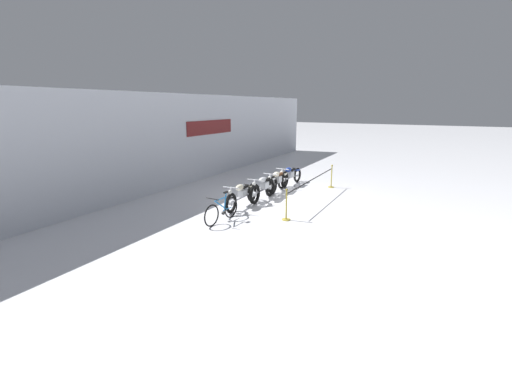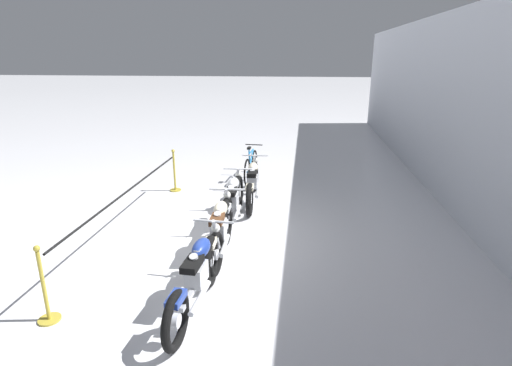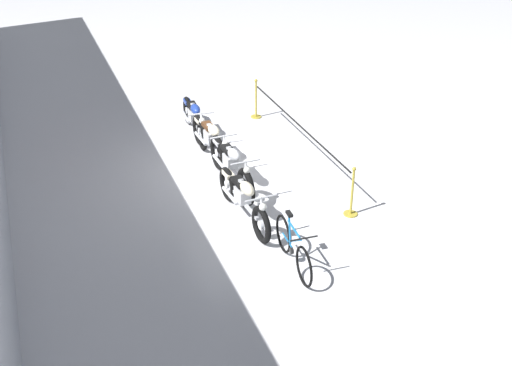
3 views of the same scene
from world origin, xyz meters
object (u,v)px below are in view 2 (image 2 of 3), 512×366
motorcycle_cream_2 (220,231)px  stanchion_mid_left (45,296)px  motorcycle_cream_0 (253,183)px  stanchion_far_left (152,183)px  motorcycle_silver_1 (233,203)px  motorcycle_blue_3 (198,275)px  bicycle (251,166)px

motorcycle_cream_2 → stanchion_mid_left: stanchion_mid_left is taller
motorcycle_cream_0 → stanchion_far_left: size_ratio=0.45×
stanchion_mid_left → motorcycle_silver_1: bearing=150.9°
motorcycle_blue_3 → stanchion_far_left: 3.66m
motorcycle_silver_1 → motorcycle_cream_2: 1.32m
motorcycle_blue_3 → stanchion_mid_left: size_ratio=2.20×
motorcycle_cream_2 → motorcycle_blue_3: (1.38, 0.00, -0.00)m
motorcycle_silver_1 → motorcycle_cream_2: size_ratio=1.01×
motorcycle_blue_3 → stanchion_far_left: (-3.16, -1.82, 0.19)m
motorcycle_cream_2 → bicycle: size_ratio=1.42×
bicycle → stanchion_mid_left: stanchion_mid_left is taller
motorcycle_cream_0 → bicycle: (-1.73, -0.27, -0.09)m
motorcycle_blue_3 → stanchion_mid_left: bearing=-73.5°
motorcycle_cream_0 → motorcycle_blue_3: 4.07m
motorcycle_blue_3 → bicycle: bearing=-179.3°
motorcycle_silver_1 → motorcycle_cream_2: bearing=0.7°
bicycle → motorcycle_silver_1: bearing=0.9°
motorcycle_cream_0 → motorcycle_cream_2: (2.69, -0.21, 0.01)m
stanchion_mid_left → motorcycle_blue_3: bearing=106.5°
motorcycle_cream_0 → motorcycle_silver_1: bearing=-9.2°
bicycle → stanchion_far_left: stanchion_far_left is taller
motorcycle_blue_3 → motorcycle_cream_2: bearing=-179.9°
bicycle → motorcycle_blue_3: bearing=0.7°
motorcycle_cream_0 → bicycle: bicycle is taller
stanchion_far_left → stanchion_mid_left: bearing=0.0°
motorcycle_silver_1 → bicycle: motorcycle_silver_1 is taller
motorcycle_silver_1 → bicycle: size_ratio=1.43×
motorcycle_cream_0 → motorcycle_cream_2: motorcycle_cream_2 is taller
motorcycle_cream_2 → stanchion_mid_left: size_ratio=2.31×
motorcycle_cream_2 → stanchion_far_left: (-1.79, -1.82, 0.19)m
motorcycle_cream_2 → motorcycle_blue_3: 1.38m
stanchion_far_left → motorcycle_cream_2: bearing=45.5°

